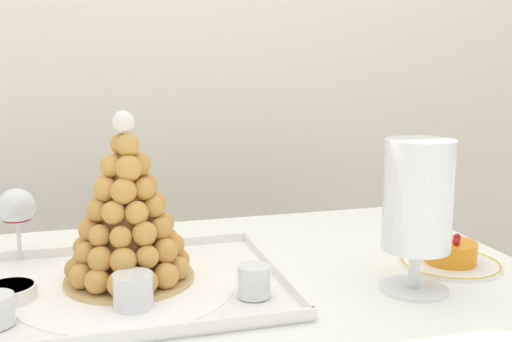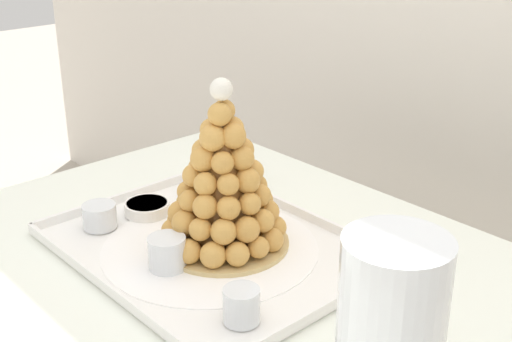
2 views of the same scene
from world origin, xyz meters
name	(u,v)px [view 1 (image 1 of 2)]	position (x,y,z in m)	size (l,w,h in m)	color
backdrop_wall	(144,19)	(0.00, 0.97, 1.25)	(4.80, 0.10, 2.50)	silver
buffet_table	(207,341)	(0.00, 0.00, 0.64)	(1.30, 1.00, 0.73)	brown
serving_tray	(126,287)	(-0.13, 0.07, 0.73)	(0.55, 0.43, 0.02)	white
croquembouche	(128,217)	(-0.12, 0.09, 0.85)	(0.23, 0.23, 0.31)	tan
dessert_cup_mid_left	(133,292)	(-0.12, -0.03, 0.76)	(0.06, 0.06, 0.06)	silver
dessert_cup_centre	(254,282)	(0.07, -0.04, 0.76)	(0.05, 0.05, 0.05)	silver
creme_brulee_ramekin	(9,292)	(-0.32, 0.06, 0.75)	(0.09, 0.09, 0.02)	white
macaron_goblet	(418,199)	(0.36, -0.07, 0.89)	(0.12, 0.12, 0.27)	white
fruit_tart_plate	(450,257)	(0.49, 0.03, 0.74)	(0.20, 0.20, 0.06)	white
wine_glass	(17,210)	(-0.32, 0.27, 0.83)	(0.07, 0.07, 0.15)	silver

